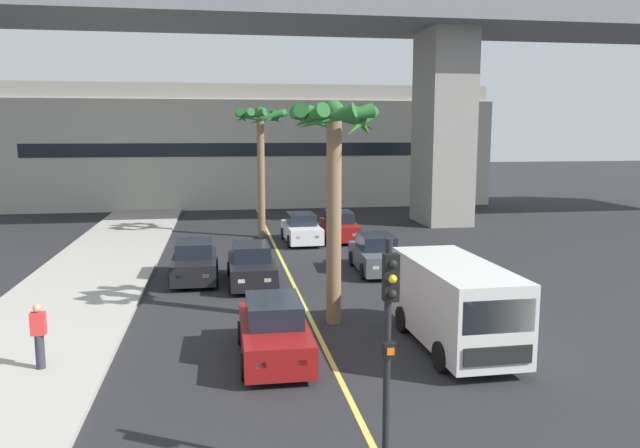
# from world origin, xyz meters

# --- Properties ---
(sidewalk_left) EXTENTS (4.80, 80.00, 0.15)m
(sidewalk_left) POSITION_xyz_m (-8.00, 16.00, 0.07)
(sidewalk_left) COLOR #ADA89E
(sidewalk_left) RESTS_ON ground
(lane_stripe_center) EXTENTS (0.14, 56.00, 0.01)m
(lane_stripe_center) POSITION_xyz_m (0.00, 24.00, 0.00)
(lane_stripe_center) COLOR #DBCC4C
(lane_stripe_center) RESTS_ON ground
(bridge_overpass) EXTENTS (86.02, 8.00, 16.32)m
(bridge_overpass) POSITION_xyz_m (0.87, 35.09, 12.93)
(bridge_overpass) COLOR slate
(bridge_overpass) RESTS_ON ground
(pier_building_backdrop) EXTENTS (37.41, 8.04, 9.42)m
(pier_building_backdrop) POSITION_xyz_m (0.00, 47.94, 4.65)
(pier_building_backdrop) COLOR beige
(pier_building_backdrop) RESTS_ON ground
(car_queue_front) EXTENTS (1.95, 4.16, 1.56)m
(car_queue_front) POSITION_xyz_m (3.73, 22.06, 0.72)
(car_queue_front) COLOR #4C5156
(car_queue_front) RESTS_ON ground
(car_queue_second) EXTENTS (1.94, 4.15, 1.56)m
(car_queue_second) POSITION_xyz_m (3.64, 29.83, 0.72)
(car_queue_second) COLOR maroon
(car_queue_second) RESTS_ON ground
(car_queue_third) EXTENTS (1.85, 4.11, 1.56)m
(car_queue_third) POSITION_xyz_m (-1.43, 12.66, 0.72)
(car_queue_third) COLOR maroon
(car_queue_third) RESTS_ON ground
(car_queue_fourth) EXTENTS (1.85, 4.11, 1.56)m
(car_queue_fourth) POSITION_xyz_m (-1.61, 20.72, 0.72)
(car_queue_fourth) COLOR black
(car_queue_fourth) RESTS_ON ground
(car_queue_fifth) EXTENTS (1.84, 4.10, 1.56)m
(car_queue_fifth) POSITION_xyz_m (-3.81, 21.77, 0.72)
(car_queue_fifth) COLOR black
(car_queue_fifth) RESTS_ON ground
(car_queue_sixth) EXTENTS (1.91, 4.14, 1.56)m
(car_queue_sixth) POSITION_xyz_m (1.49, 29.36, 0.72)
(car_queue_sixth) COLOR white
(car_queue_sixth) RESTS_ON ground
(delivery_van) EXTENTS (2.22, 5.28, 2.36)m
(delivery_van) POSITION_xyz_m (3.51, 12.64, 1.29)
(delivery_van) COLOR silver
(delivery_van) RESTS_ON ground
(traffic_light_median_near) EXTENTS (0.24, 0.37, 4.20)m
(traffic_light_median_near) POSITION_xyz_m (-0.10, 6.48, 2.71)
(traffic_light_median_near) COLOR black
(traffic_light_median_near) RESTS_ON ground
(palm_tree_near_median) EXTENTS (3.01, 3.03, 7.21)m
(palm_tree_near_median) POSITION_xyz_m (-0.47, 31.44, 5.88)
(palm_tree_near_median) COLOR brown
(palm_tree_near_median) RESTS_ON ground
(palm_tree_mid_median) EXTENTS (2.74, 2.76, 6.79)m
(palm_tree_mid_median) POSITION_xyz_m (0.66, 15.38, 5.35)
(palm_tree_mid_median) COLOR brown
(palm_tree_mid_median) RESTS_ON ground
(pedestrian_mid_block) EXTENTS (0.34, 0.22, 1.62)m
(pedestrian_mid_block) POSITION_xyz_m (-7.16, 12.50, 1.00)
(pedestrian_mid_block) COLOR #2D2D38
(pedestrian_mid_block) RESTS_ON sidewalk_left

